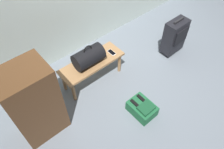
{
  "coord_description": "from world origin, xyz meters",
  "views": [
    {
      "loc": [
        -1.73,
        -1.05,
        2.68
      ],
      "look_at": [
        -0.38,
        0.52,
        0.25
      ],
      "focal_mm": 34.31,
      "sensor_mm": 36.0,
      "label": 1
    }
  ],
  "objects_px": {
    "bench": "(92,65)",
    "side_cabinet": "(34,103)",
    "cell_phone": "(112,52)",
    "backpack_green": "(142,108)",
    "suitcase_upright_charcoal": "(175,36)",
    "duffel_bag_black": "(89,57)"
  },
  "relations": [
    {
      "from": "cell_phone",
      "to": "backpack_green",
      "type": "height_order",
      "value": "cell_phone"
    },
    {
      "from": "bench",
      "to": "suitcase_upright_charcoal",
      "type": "xyz_separation_m",
      "value": [
        1.46,
        -0.39,
        0.01
      ]
    },
    {
      "from": "duffel_bag_black",
      "to": "side_cabinet",
      "type": "distance_m",
      "value": 0.98
    },
    {
      "from": "cell_phone",
      "to": "side_cabinet",
      "type": "height_order",
      "value": "side_cabinet"
    },
    {
      "from": "duffel_bag_black",
      "to": "cell_phone",
      "type": "relative_size",
      "value": 3.06
    },
    {
      "from": "cell_phone",
      "to": "side_cabinet",
      "type": "xyz_separation_m",
      "value": [
        -1.35,
        -0.18,
        0.14
      ]
    },
    {
      "from": "cell_phone",
      "to": "suitcase_upright_charcoal",
      "type": "xyz_separation_m",
      "value": [
        1.11,
        -0.35,
        -0.06
      ]
    },
    {
      "from": "bench",
      "to": "cell_phone",
      "type": "relative_size",
      "value": 6.94
    },
    {
      "from": "bench",
      "to": "backpack_green",
      "type": "distance_m",
      "value": 0.97
    },
    {
      "from": "duffel_bag_black",
      "to": "side_cabinet",
      "type": "height_order",
      "value": "side_cabinet"
    },
    {
      "from": "bench",
      "to": "suitcase_upright_charcoal",
      "type": "height_order",
      "value": "suitcase_upright_charcoal"
    },
    {
      "from": "side_cabinet",
      "to": "cell_phone",
      "type": "bearing_deg",
      "value": 7.4
    },
    {
      "from": "bench",
      "to": "side_cabinet",
      "type": "relative_size",
      "value": 0.91
    },
    {
      "from": "duffel_bag_black",
      "to": "backpack_green",
      "type": "distance_m",
      "value": 1.05
    },
    {
      "from": "bench",
      "to": "duffel_bag_black",
      "type": "distance_m",
      "value": 0.2
    },
    {
      "from": "bench",
      "to": "backpack_green",
      "type": "height_order",
      "value": "bench"
    },
    {
      "from": "suitcase_upright_charcoal",
      "to": "backpack_green",
      "type": "relative_size",
      "value": 1.79
    },
    {
      "from": "bench",
      "to": "suitcase_upright_charcoal",
      "type": "distance_m",
      "value": 1.51
    },
    {
      "from": "duffel_bag_black",
      "to": "backpack_green",
      "type": "relative_size",
      "value": 1.16
    },
    {
      "from": "bench",
      "to": "backpack_green",
      "type": "bearing_deg",
      "value": -80.56
    },
    {
      "from": "cell_phone",
      "to": "suitcase_upright_charcoal",
      "type": "distance_m",
      "value": 1.16
    },
    {
      "from": "bench",
      "to": "cell_phone",
      "type": "xyz_separation_m",
      "value": [
        0.35,
        -0.04,
        0.07
      ]
    }
  ]
}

